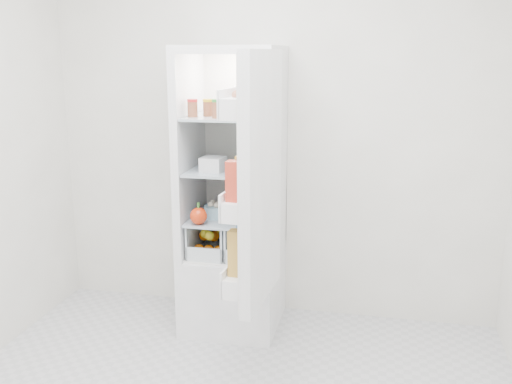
% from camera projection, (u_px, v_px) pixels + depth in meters
% --- Properties ---
extents(room_walls, '(3.02, 3.02, 2.61)m').
position_uv_depth(room_walls, '(203.00, 96.00, 2.26)').
color(room_walls, beige).
rests_on(room_walls, ground).
extents(refrigerator, '(0.60, 0.60, 1.80)m').
position_uv_depth(refrigerator, '(235.00, 226.00, 3.70)').
color(refrigerator, silver).
rests_on(refrigerator, ground).
extents(shelf_low, '(0.49, 0.53, 0.01)m').
position_uv_depth(shelf_low, '(232.00, 217.00, 3.62)').
color(shelf_low, '#A0AEBB').
rests_on(shelf_low, refrigerator).
extents(shelf_mid, '(0.49, 0.53, 0.02)m').
position_uv_depth(shelf_mid, '(232.00, 169.00, 3.55)').
color(shelf_mid, '#A0AEBB').
rests_on(shelf_mid, refrigerator).
extents(shelf_top, '(0.49, 0.53, 0.02)m').
position_uv_depth(shelf_top, '(231.00, 116.00, 3.47)').
color(shelf_top, '#A0AEBB').
rests_on(shelf_top, refrigerator).
extents(crisper_left, '(0.23, 0.46, 0.22)m').
position_uv_depth(crisper_left, '(214.00, 235.00, 3.68)').
color(crisper_left, silver).
rests_on(crisper_left, refrigerator).
extents(crisper_right, '(0.23, 0.46, 0.22)m').
position_uv_depth(crisper_right, '(251.00, 238.00, 3.63)').
color(crisper_right, silver).
rests_on(crisper_right, refrigerator).
extents(condiment_jars, '(0.38, 0.16, 0.08)m').
position_uv_depth(condiment_jars, '(219.00, 110.00, 3.36)').
color(condiment_jars, '#B21919').
rests_on(condiment_jars, shelf_top).
extents(squeeze_bottle, '(0.06, 0.06, 0.16)m').
position_uv_depth(squeeze_bottle, '(270.00, 101.00, 3.54)').
color(squeeze_bottle, white).
rests_on(squeeze_bottle, shelf_top).
extents(tub_white, '(0.15, 0.15, 0.09)m').
position_uv_depth(tub_white, '(213.00, 164.00, 3.46)').
color(tub_white, silver).
rests_on(tub_white, shelf_mid).
extents(tin_red, '(0.09, 0.09, 0.05)m').
position_uv_depth(tin_red, '(255.00, 170.00, 3.37)').
color(tin_red, red).
rests_on(tin_red, shelf_mid).
extents(tub_green, '(0.15, 0.18, 0.08)m').
position_uv_depth(tub_green, '(261.00, 161.00, 3.57)').
color(tub_green, '#3C8543').
rests_on(tub_green, shelf_mid).
extents(red_cabbage, '(0.18, 0.18, 0.18)m').
position_uv_depth(red_cabbage, '(245.00, 202.00, 3.59)').
color(red_cabbage, '#4F1B4A').
rests_on(red_cabbage, shelf_low).
extents(bell_pepper, '(0.10, 0.10, 0.10)m').
position_uv_depth(bell_pepper, '(199.00, 216.00, 3.44)').
color(bell_pepper, red).
rests_on(bell_pepper, shelf_low).
extents(mushroom_bowl, '(0.21, 0.21, 0.07)m').
position_uv_depth(mushroom_bowl, '(216.00, 211.00, 3.59)').
color(mushroom_bowl, '#96C8E0').
rests_on(mushroom_bowl, shelf_low).
extents(salad_bag, '(0.12, 0.12, 0.12)m').
position_uv_depth(salad_bag, '(241.00, 214.00, 3.46)').
color(salad_bag, beige).
rests_on(salad_bag, shelf_low).
extents(citrus_pile, '(0.20, 0.24, 0.16)m').
position_uv_depth(citrus_pile, '(210.00, 241.00, 3.63)').
color(citrus_pile, '#DE530B').
rests_on(citrus_pile, refrigerator).
extents(veg_pile, '(0.16, 0.30, 0.10)m').
position_uv_depth(veg_pile, '(252.00, 245.00, 3.64)').
color(veg_pile, '#1F4B19').
rests_on(veg_pile, refrigerator).
extents(fridge_door, '(0.21, 0.60, 1.30)m').
position_uv_depth(fridge_door, '(256.00, 185.00, 2.94)').
color(fridge_door, silver).
rests_on(fridge_door, refrigerator).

